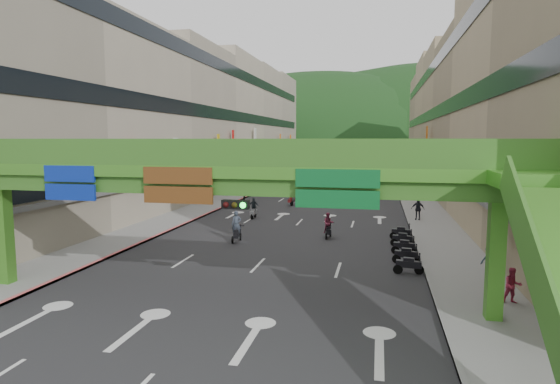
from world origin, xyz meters
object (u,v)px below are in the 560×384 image
scooter_rider_mid (328,225)px  car_yellow (343,176)px  scooter_rider_near (236,227)px  car_silver (304,177)px  pedestrian_red (512,289)px  overpass_near (238,185)px

scooter_rider_mid → car_yellow: bearing=93.2°
scooter_rider_near → car_silver: 48.33m
pedestrian_red → car_yellow: bearing=95.4°
scooter_rider_near → overpass_near: bearing=-72.2°
car_silver → overpass_near: bearing=-83.2°
overpass_near → scooter_rider_mid: overpass_near is taller
pedestrian_red → overpass_near: bearing=-172.6°
scooter_rider_mid → scooter_rider_near: bearing=-157.2°
car_silver → pedestrian_red: (18.14, -57.80, 0.08)m
overpass_near → car_silver: (-6.87, 60.42, -4.52)m
scooter_rider_near → pedestrian_red: scooter_rider_near is taller
scooter_rider_near → car_silver: scooter_rider_near is taller
overpass_near → scooter_rider_near: (-3.91, 12.18, -4.18)m
overpass_near → scooter_rider_mid: size_ratio=15.12×
car_silver → pedestrian_red: bearing=-72.2°
scooter_rider_mid → car_silver: scooter_rider_mid is taller
scooter_rider_near → scooter_rider_mid: scooter_rider_near is taller
scooter_rider_near → car_yellow: scooter_rider_near is taller
scooter_rider_near → pedestrian_red: bearing=-32.2°
scooter_rider_mid → pedestrian_red: 15.16m
overpass_near → pedestrian_red: 12.39m
overpass_near → scooter_rider_mid: 15.49m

